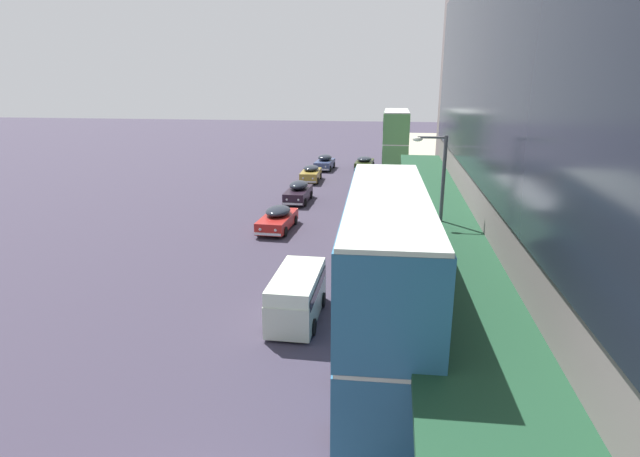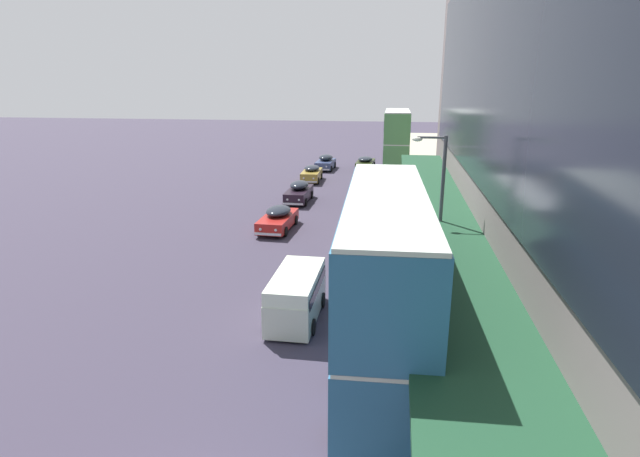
{
  "view_description": "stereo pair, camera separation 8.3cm",
  "coord_description": "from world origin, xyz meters",
  "px_view_note": "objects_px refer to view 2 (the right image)",
  "views": [
    {
      "loc": [
        4.24,
        -7.27,
        9.29
      ],
      "look_at": [
        0.54,
        17.57,
        1.94
      ],
      "focal_mm": 28.0,
      "sensor_mm": 36.0,
      "label": 1
    },
    {
      "loc": [
        4.32,
        -7.25,
        9.29
      ],
      "look_at": [
        0.54,
        17.57,
        1.94
      ],
      "focal_mm": 28.0,
      "sensor_mm": 36.0,
      "label": 2
    }
  ],
  "objects_px": {
    "sedan_lead_near": "(365,163)",
    "vw_van": "(297,293)",
    "sedan_lead_mid": "(299,192)",
    "pedestrian_at_kerb": "(496,349)",
    "sedan_far_back": "(312,174)",
    "transit_bus_kerbside_far": "(396,139)",
    "sedan_trailing_near": "(278,218)",
    "sedan_oncoming_front": "(326,162)",
    "transit_bus_kerbside_rear": "(384,206)",
    "street_lamp": "(438,202)",
    "transit_bus_kerbside_front": "(384,280)"
  },
  "relations": [
    {
      "from": "transit_bus_kerbside_rear",
      "to": "sedan_trailing_near",
      "type": "distance_m",
      "value": 6.93
    },
    {
      "from": "sedan_trailing_near",
      "to": "sedan_far_back",
      "type": "bearing_deg",
      "value": 92.03
    },
    {
      "from": "sedan_lead_near",
      "to": "sedan_oncoming_front",
      "type": "bearing_deg",
      "value": -169.74
    },
    {
      "from": "sedan_oncoming_front",
      "to": "sedan_lead_mid",
      "type": "bearing_deg",
      "value": -89.78
    },
    {
      "from": "sedan_lead_near",
      "to": "sedan_lead_mid",
      "type": "bearing_deg",
      "value": -104.47
    },
    {
      "from": "sedan_trailing_near",
      "to": "sedan_far_back",
      "type": "xyz_separation_m",
      "value": [
        -0.59,
        16.79,
        0.02
      ]
    },
    {
      "from": "sedan_far_back",
      "to": "street_lamp",
      "type": "distance_m",
      "value": 27.65
    },
    {
      "from": "transit_bus_kerbside_far",
      "to": "pedestrian_at_kerb",
      "type": "distance_m",
      "value": 39.87
    },
    {
      "from": "transit_bus_kerbside_front",
      "to": "sedan_lead_near",
      "type": "height_order",
      "value": "transit_bus_kerbside_front"
    },
    {
      "from": "transit_bus_kerbside_rear",
      "to": "sedan_far_back",
      "type": "bearing_deg",
      "value": 114.21
    },
    {
      "from": "sedan_trailing_near",
      "to": "sedan_oncoming_front",
      "type": "bearing_deg",
      "value": 90.52
    },
    {
      "from": "sedan_far_back",
      "to": "vw_van",
      "type": "height_order",
      "value": "vw_van"
    },
    {
      "from": "sedan_lead_near",
      "to": "vw_van",
      "type": "height_order",
      "value": "vw_van"
    },
    {
      "from": "vw_van",
      "to": "sedan_lead_near",
      "type": "bearing_deg",
      "value": 89.37
    },
    {
      "from": "sedan_trailing_near",
      "to": "street_lamp",
      "type": "height_order",
      "value": "street_lamp"
    },
    {
      "from": "sedan_far_back",
      "to": "pedestrian_at_kerb",
      "type": "height_order",
      "value": "pedestrian_at_kerb"
    },
    {
      "from": "sedan_lead_mid",
      "to": "pedestrian_at_kerb",
      "type": "relative_size",
      "value": 2.54
    },
    {
      "from": "transit_bus_kerbside_front",
      "to": "street_lamp",
      "type": "xyz_separation_m",
      "value": [
        2.11,
        7.11,
        0.93
      ]
    },
    {
      "from": "transit_bus_kerbside_front",
      "to": "sedan_oncoming_front",
      "type": "distance_m",
      "value": 40.53
    },
    {
      "from": "sedan_trailing_near",
      "to": "pedestrian_at_kerb",
      "type": "relative_size",
      "value": 2.55
    },
    {
      "from": "sedan_lead_mid",
      "to": "street_lamp",
      "type": "xyz_separation_m",
      "value": [
        9.53,
        -16.79,
        3.4
      ]
    },
    {
      "from": "transit_bus_kerbside_rear",
      "to": "vw_van",
      "type": "relative_size",
      "value": 2.24
    },
    {
      "from": "transit_bus_kerbside_front",
      "to": "transit_bus_kerbside_rear",
      "type": "height_order",
      "value": "transit_bus_kerbside_front"
    },
    {
      "from": "sedan_trailing_near",
      "to": "sedan_lead_mid",
      "type": "relative_size",
      "value": 1.0
    },
    {
      "from": "sedan_lead_mid",
      "to": "vw_van",
      "type": "xyz_separation_m",
      "value": [
        3.88,
        -20.42,
        0.28
      ]
    },
    {
      "from": "transit_bus_kerbside_far",
      "to": "sedan_lead_mid",
      "type": "distance_m",
      "value": 17.6
    },
    {
      "from": "sedan_trailing_near",
      "to": "vw_van",
      "type": "distance_m",
      "value": 12.95
    },
    {
      "from": "street_lamp",
      "to": "transit_bus_kerbside_far",
      "type": "bearing_deg",
      "value": 93.39
    },
    {
      "from": "sedan_trailing_near",
      "to": "sedan_far_back",
      "type": "relative_size",
      "value": 1.05
    },
    {
      "from": "sedan_lead_mid",
      "to": "sedan_oncoming_front",
      "type": "bearing_deg",
      "value": 90.22
    },
    {
      "from": "sedan_trailing_near",
      "to": "pedestrian_at_kerb",
      "type": "bearing_deg",
      "value": -55.79
    },
    {
      "from": "sedan_trailing_near",
      "to": "sedan_lead_mid",
      "type": "height_order",
      "value": "sedan_lead_mid"
    },
    {
      "from": "sedan_lead_mid",
      "to": "sedan_far_back",
      "type": "xyz_separation_m",
      "value": [
        -0.44,
        8.76,
        -0.05
      ]
    },
    {
      "from": "sedan_oncoming_front",
      "to": "street_lamp",
      "type": "relative_size",
      "value": 0.64
    },
    {
      "from": "transit_bus_kerbside_rear",
      "to": "sedan_lead_mid",
      "type": "xyz_separation_m",
      "value": [
        -7.0,
        7.78,
        -0.97
      ]
    },
    {
      "from": "sedan_oncoming_front",
      "to": "sedan_lead_near",
      "type": "relative_size",
      "value": 0.96
    },
    {
      "from": "sedan_oncoming_front",
      "to": "sedan_far_back",
      "type": "xyz_separation_m",
      "value": [
        -0.38,
        -7.09,
        -0.03
      ]
    },
    {
      "from": "transit_bus_kerbside_far",
      "to": "street_lamp",
      "type": "relative_size",
      "value": 1.31
    },
    {
      "from": "sedan_far_back",
      "to": "sedan_lead_mid",
      "type": "bearing_deg",
      "value": -87.12
    },
    {
      "from": "pedestrian_at_kerb",
      "to": "vw_van",
      "type": "bearing_deg",
      "value": 153.24
    },
    {
      "from": "transit_bus_kerbside_front",
      "to": "transit_bus_kerbside_far",
      "type": "relative_size",
      "value": 1.21
    },
    {
      "from": "pedestrian_at_kerb",
      "to": "sedan_lead_mid",
      "type": "bearing_deg",
      "value": 114.65
    },
    {
      "from": "transit_bus_kerbside_front",
      "to": "sedan_oncoming_front",
      "type": "xyz_separation_m",
      "value": [
        -7.48,
        39.76,
        -2.49
      ]
    },
    {
      "from": "sedan_oncoming_front",
      "to": "sedan_lead_near",
      "type": "height_order",
      "value": "sedan_oncoming_front"
    },
    {
      "from": "sedan_trailing_near",
      "to": "pedestrian_at_kerb",
      "type": "height_order",
      "value": "pedestrian_at_kerb"
    },
    {
      "from": "sedan_oncoming_front",
      "to": "sedan_far_back",
      "type": "relative_size",
      "value": 0.99
    },
    {
      "from": "sedan_oncoming_front",
      "to": "sedan_trailing_near",
      "type": "xyz_separation_m",
      "value": [
        0.22,
        -23.88,
        -0.05
      ]
    },
    {
      "from": "transit_bus_kerbside_far",
      "to": "sedan_far_back",
      "type": "height_order",
      "value": "transit_bus_kerbside_far"
    },
    {
      "from": "sedan_trailing_near",
      "to": "sedan_lead_near",
      "type": "bearing_deg",
      "value": 80.48
    },
    {
      "from": "sedan_far_back",
      "to": "street_lamp",
      "type": "bearing_deg",
      "value": -68.68
    }
  ]
}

